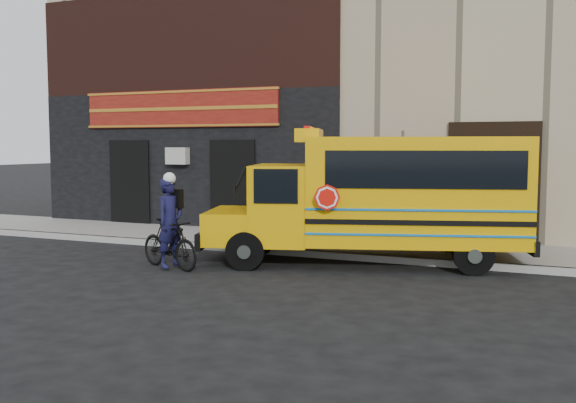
{
  "coord_description": "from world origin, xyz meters",
  "views": [
    {
      "loc": [
        5.44,
        -11.1,
        2.59
      ],
      "look_at": [
        0.01,
        1.85,
        1.34
      ],
      "focal_mm": 40.0,
      "sensor_mm": 36.0,
      "label": 1
    }
  ],
  "objects_px": {
    "cyclist": "(170,225)",
    "sign_pole": "(402,189)",
    "school_bus": "(383,195)",
    "bicycle": "(169,244)"
  },
  "relations": [
    {
      "from": "bicycle",
      "to": "cyclist",
      "type": "height_order",
      "value": "cyclist"
    },
    {
      "from": "cyclist",
      "to": "school_bus",
      "type": "bearing_deg",
      "value": -51.07
    },
    {
      "from": "school_bus",
      "to": "bicycle",
      "type": "height_order",
      "value": "school_bus"
    },
    {
      "from": "school_bus",
      "to": "cyclist",
      "type": "relative_size",
      "value": 3.88
    },
    {
      "from": "school_bus",
      "to": "sign_pole",
      "type": "xyz_separation_m",
      "value": [
        0.28,
        0.62,
        0.1
      ]
    },
    {
      "from": "sign_pole",
      "to": "cyclist",
      "type": "height_order",
      "value": "sign_pole"
    },
    {
      "from": "bicycle",
      "to": "cyclist",
      "type": "xyz_separation_m",
      "value": [
        0.03,
        -0.01,
        0.4
      ]
    },
    {
      "from": "bicycle",
      "to": "cyclist",
      "type": "relative_size",
      "value": 0.94
    },
    {
      "from": "bicycle",
      "to": "sign_pole",
      "type": "bearing_deg",
      "value": -37.41
    },
    {
      "from": "cyclist",
      "to": "sign_pole",
      "type": "bearing_deg",
      "value": -46.51
    }
  ]
}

